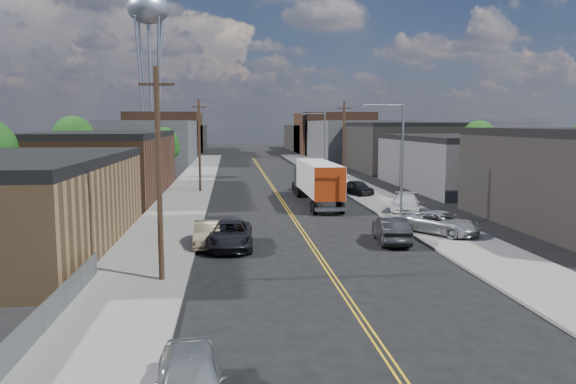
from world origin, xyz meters
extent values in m
plane|color=black|center=(0.00, 60.00, 0.00)|extent=(260.00, 260.00, 0.00)
cube|color=gold|center=(0.00, 45.00, 0.01)|extent=(0.32, 120.00, 0.01)
cube|color=slate|center=(-9.50, 45.00, 0.07)|extent=(5.00, 140.00, 0.15)
cube|color=slate|center=(9.50, 45.00, 0.07)|extent=(5.00, 140.00, 0.15)
cube|color=brown|center=(-18.00, 18.00, 2.50)|extent=(12.00, 22.00, 5.00)
cube|color=black|center=(-18.00, 18.00, 5.30)|extent=(12.00, 22.00, 0.60)
cube|color=#482D1D|center=(-18.00, 44.00, 3.00)|extent=(12.00, 26.00, 6.00)
cube|color=black|center=(-18.00, 44.00, 6.30)|extent=(12.00, 26.00, 0.60)
cube|color=navy|center=(15.20, 20.00, 3.60)|extent=(0.30, 20.00, 0.80)
cube|color=#38383A|center=(22.00, 46.00, 2.75)|extent=(14.00, 24.00, 5.50)
cube|color=black|center=(22.00, 46.00, 5.80)|extent=(14.00, 24.00, 0.60)
cube|color=black|center=(22.00, 72.00, 3.50)|extent=(14.00, 22.00, 7.00)
cube|color=black|center=(22.00, 72.00, 7.30)|extent=(14.00, 22.00, 0.60)
cube|color=#38383A|center=(-20.00, 95.00, 4.00)|extent=(16.00, 30.00, 8.00)
cube|color=#38383A|center=(20.00, 95.00, 4.00)|extent=(16.00, 30.00, 8.00)
cube|color=#482D1D|center=(-20.00, 120.00, 5.00)|extent=(16.00, 26.00, 10.00)
cube|color=#482D1D|center=(20.00, 120.00, 5.00)|extent=(16.00, 26.00, 10.00)
cube|color=black|center=(-20.00, 140.00, 3.50)|extent=(16.00, 40.00, 7.00)
cube|color=black|center=(20.00, 140.00, 3.50)|extent=(16.00, 40.00, 7.00)
cylinder|color=gray|center=(-22.00, 110.00, 15.00)|extent=(0.80, 0.80, 30.00)
cylinder|color=gray|center=(-23.76, 108.24, 15.00)|extent=(1.94, 1.94, 29.98)
cylinder|color=gray|center=(-20.24, 108.24, 15.00)|extent=(1.94, 1.94, 29.98)
cylinder|color=gray|center=(-23.76, 111.76, 15.00)|extent=(1.94, 1.94, 29.98)
cylinder|color=gray|center=(-20.24, 111.76, 15.00)|extent=(1.94, 1.94, 29.98)
ellipsoid|color=#9EA8B2|center=(-22.00, 110.00, 32.00)|extent=(9.00, 9.00, 6.75)
cylinder|color=gray|center=(8.00, 25.00, 4.50)|extent=(0.18, 0.18, 9.00)
cylinder|color=gray|center=(6.50, 25.00, 8.80)|extent=(3.00, 0.12, 0.12)
cube|color=gray|center=(5.00, 25.00, 8.70)|extent=(0.60, 0.25, 0.18)
cylinder|color=gray|center=(8.00, 60.00, 4.50)|extent=(0.18, 0.18, 9.00)
cylinder|color=gray|center=(6.50, 60.00, 8.80)|extent=(3.00, 0.12, 0.12)
cube|color=gray|center=(5.00, 60.00, 8.70)|extent=(0.60, 0.25, 0.18)
cylinder|color=black|center=(-8.20, 10.00, 5.00)|extent=(0.26, 0.26, 10.00)
cube|color=black|center=(-8.20, 10.00, 9.20)|extent=(1.60, 0.12, 0.12)
cylinder|color=black|center=(-8.20, 45.00, 5.00)|extent=(0.26, 0.26, 10.00)
cube|color=black|center=(-8.20, 45.00, 9.20)|extent=(1.60, 0.12, 0.12)
cylinder|color=black|center=(8.20, 48.00, 5.00)|extent=(0.26, 0.26, 10.00)
cube|color=black|center=(8.20, 48.00, 9.20)|extent=(1.60, 0.12, 0.12)
cube|color=slate|center=(-11.50, 3.50, 0.60)|extent=(0.02, 16.00, 1.20)
cube|color=slate|center=(-11.50, 3.50, 1.20)|extent=(0.05, 16.00, 0.05)
cylinder|color=black|center=(-24.00, 55.00, 2.25)|extent=(0.36, 0.36, 4.50)
sphere|color=#0F350E|center=(-24.00, 55.00, 5.85)|extent=(5.04, 5.04, 5.04)
sphere|color=#0F350E|center=(-23.40, 55.30, 4.95)|extent=(3.96, 3.96, 3.96)
sphere|color=#0F350E|center=(-24.50, 54.60, 5.22)|extent=(3.60, 3.60, 3.60)
cylinder|color=black|center=(-14.00, 62.00, 1.88)|extent=(0.36, 0.36, 3.75)
sphere|color=#0F350E|center=(-14.00, 62.00, 4.88)|extent=(4.20, 4.20, 4.20)
sphere|color=#0F350E|center=(-13.40, 62.30, 4.12)|extent=(3.30, 3.30, 3.30)
sphere|color=#0F350E|center=(-14.50, 61.60, 4.35)|extent=(3.00, 3.00, 3.00)
cylinder|color=black|center=(30.00, 60.00, 2.12)|extent=(0.36, 0.36, 4.25)
sphere|color=#0F350E|center=(30.00, 60.00, 5.53)|extent=(4.76, 4.76, 4.76)
sphere|color=#0F350E|center=(30.60, 60.30, 4.68)|extent=(3.74, 3.74, 3.74)
sphere|color=#0F350E|center=(29.50, 59.60, 4.93)|extent=(3.40, 3.40, 3.40)
cube|color=silver|center=(3.05, 33.94, 2.56)|extent=(2.68, 11.84, 2.76)
cube|color=#A22D0C|center=(3.05, 28.03, 2.56)|extent=(2.58, 0.14, 2.78)
cube|color=gray|center=(3.05, 28.03, 0.54)|extent=(2.44, 0.62, 0.25)
cube|color=black|center=(3.05, 41.23, 1.53)|extent=(2.49, 3.18, 3.05)
cylinder|color=black|center=(3.05, 29.43, 0.49)|extent=(2.57, 1.01, 0.98)
cylinder|color=black|center=(3.05, 41.23, 0.49)|extent=(2.47, 1.01, 0.98)
imported|color=#A0A3A5|center=(-6.03, -2.00, 0.76)|extent=(2.20, 4.60, 1.52)
imported|color=#938160|center=(-6.37, 17.70, 0.74)|extent=(1.65, 4.55, 1.49)
imported|color=black|center=(-5.00, 17.05, 0.80)|extent=(2.81, 5.85, 1.61)
imported|color=black|center=(5.04, 17.50, 0.81)|extent=(2.20, 5.08, 1.63)
imported|color=#B7B9BD|center=(8.99, 19.26, 0.89)|extent=(5.09, 5.80, 1.49)
imported|color=#B6B6B6|center=(9.18, 27.64, 0.93)|extent=(3.83, 5.80, 1.56)
imported|color=black|center=(8.20, 40.43, 0.88)|extent=(2.99, 4.63, 1.47)
imported|color=black|center=(3.21, 44.89, 0.64)|extent=(2.48, 4.78, 1.29)
camera|label=1|loc=(-4.93, -16.18, 7.44)|focal=35.00mm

